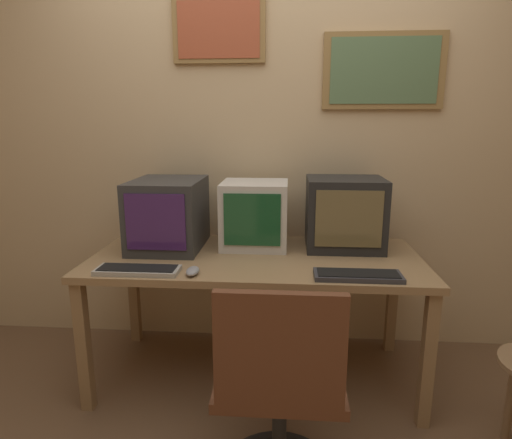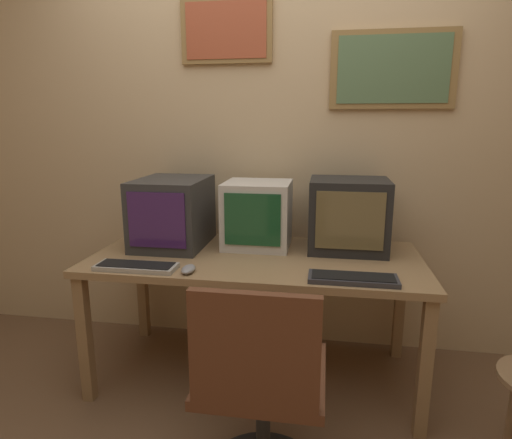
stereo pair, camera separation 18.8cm
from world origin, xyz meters
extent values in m
cube|color=#D1B284|center=(0.00, 1.24, 1.30)|extent=(8.00, 0.05, 2.60)
cube|color=olive|center=(-0.25, 1.20, 1.91)|extent=(0.54, 0.02, 0.36)
cube|color=#AD4C2D|center=(-0.25, 1.18, 1.91)|extent=(0.47, 0.01, 0.31)
cube|color=olive|center=(0.69, 1.20, 1.68)|extent=(0.68, 0.02, 0.42)
cube|color=#56754C|center=(0.69, 1.18, 1.68)|extent=(0.60, 0.01, 0.36)
cube|color=#99754C|center=(0.00, 0.75, 0.69)|extent=(1.72, 0.79, 0.04)
cube|color=#99754C|center=(-0.81, 0.40, 0.34)|extent=(0.06, 0.06, 0.67)
cube|color=#99754C|center=(0.81, 0.40, 0.34)|extent=(0.06, 0.06, 0.67)
cube|color=#99754C|center=(-0.81, 1.09, 0.34)|extent=(0.06, 0.06, 0.67)
cube|color=#99754C|center=(0.81, 1.09, 0.34)|extent=(0.06, 0.06, 0.67)
cube|color=#333333|center=(-0.50, 0.88, 0.90)|extent=(0.37, 0.47, 0.38)
cube|color=#3D1E56|center=(-0.50, 0.64, 0.90)|extent=(0.31, 0.01, 0.29)
cube|color=beige|center=(-0.02, 0.94, 0.89)|extent=(0.36, 0.35, 0.36)
cube|color=#194C28|center=(-0.02, 0.76, 0.90)|extent=(0.30, 0.01, 0.28)
cube|color=black|center=(0.48, 0.94, 0.90)|extent=(0.42, 0.35, 0.39)
cube|color=brown|center=(0.48, 0.76, 0.91)|extent=(0.34, 0.01, 0.30)
cube|color=#A8A399|center=(-0.53, 0.45, 0.72)|extent=(0.39, 0.13, 0.02)
cube|color=black|center=(-0.53, 0.45, 0.73)|extent=(0.36, 0.11, 0.00)
cube|color=#333338|center=(0.48, 0.45, 0.72)|extent=(0.39, 0.14, 0.02)
cube|color=black|center=(0.48, 0.45, 0.73)|extent=(0.36, 0.12, 0.00)
ellipsoid|color=gray|center=(-0.27, 0.44, 0.72)|extent=(0.06, 0.11, 0.03)
cube|color=black|center=(-0.76, 1.06, 0.76)|extent=(0.08, 0.04, 0.11)
cylinder|color=white|center=(-0.76, 1.04, 0.76)|extent=(0.06, 0.00, 0.06)
cylinder|color=#282828|center=(0.14, 0.04, 0.24)|extent=(0.06, 0.06, 0.43)
cube|color=brown|center=(0.14, 0.04, 0.47)|extent=(0.46, 0.46, 0.04)
cube|color=brown|center=(0.14, -0.17, 0.69)|extent=(0.42, 0.04, 0.39)
cylinder|color=#8E6B47|center=(1.15, 0.33, 0.21)|extent=(0.04, 0.04, 0.43)
camera|label=1|loc=(0.16, -1.40, 1.40)|focal=30.00mm
camera|label=2|loc=(0.35, -1.38, 1.40)|focal=30.00mm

